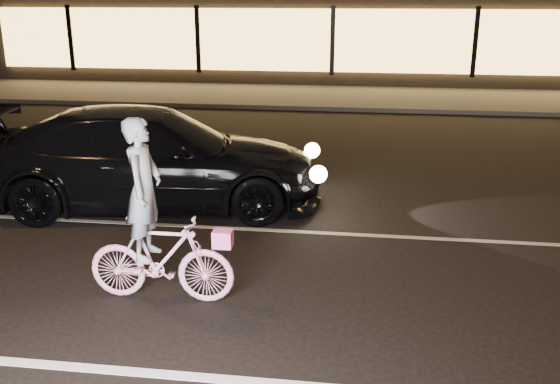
# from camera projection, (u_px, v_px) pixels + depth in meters

# --- Properties ---
(ground) EXTENTS (90.00, 90.00, 0.00)m
(ground) POSITION_uv_depth(u_px,v_px,m) (252.00, 298.00, 6.78)
(ground) COLOR black
(ground) RESTS_ON ground
(lane_stripe_near) EXTENTS (60.00, 0.12, 0.01)m
(lane_stripe_near) POSITION_uv_depth(u_px,v_px,m) (221.00, 379.00, 5.36)
(lane_stripe_near) COLOR silver
(lane_stripe_near) RESTS_ON ground
(lane_stripe_far) EXTENTS (60.00, 0.10, 0.01)m
(lane_stripe_far) POSITION_uv_depth(u_px,v_px,m) (278.00, 231.00, 8.66)
(lane_stripe_far) COLOR gray
(lane_stripe_far) RESTS_ON ground
(sidewalk) EXTENTS (30.00, 4.00, 0.12)m
(sidewalk) POSITION_uv_depth(u_px,v_px,m) (328.00, 97.00, 19.00)
(sidewalk) COLOR #383533
(sidewalk) RESTS_ON ground
(storefront) EXTENTS (25.40, 8.42, 4.20)m
(storefront) POSITION_uv_depth(u_px,v_px,m) (339.00, 18.00, 23.98)
(storefront) COLOR black
(storefront) RESTS_ON ground
(cyclist) EXTENTS (1.58, 0.55, 2.00)m
(cyclist) POSITION_uv_depth(u_px,v_px,m) (156.00, 238.00, 6.54)
(cyclist) COLOR #E44794
(cyclist) RESTS_ON ground
(sedan) EXTENTS (5.44, 2.86, 1.50)m
(sedan) POSITION_uv_depth(u_px,v_px,m) (152.00, 158.00, 9.48)
(sedan) COLOR black
(sedan) RESTS_ON ground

